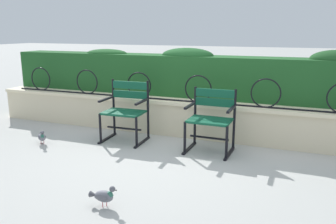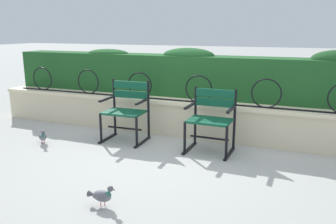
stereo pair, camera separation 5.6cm
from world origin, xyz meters
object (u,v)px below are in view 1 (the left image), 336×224
object	(u,v)px
pigeon_near_chairs	(104,196)
pigeon_far_side	(42,137)
park_chair_right	(211,118)
park_chair_left	(126,109)

from	to	relation	value
pigeon_near_chairs	pigeon_far_side	size ratio (longest dim) A/B	1.21
park_chair_right	pigeon_near_chairs	distance (m)	2.00
park_chair_left	pigeon_near_chairs	distance (m)	2.07
park_chair_left	pigeon_near_chairs	bearing A→B (deg)	-67.95
park_chair_right	pigeon_near_chairs	xyz separation A→B (m)	(-0.53, -1.90, -0.35)
park_chair_left	pigeon_far_side	xyz separation A→B (m)	(-1.05, -0.63, -0.36)
park_chair_right	pigeon_far_side	world-z (taller)	park_chair_right
park_chair_right	pigeon_far_side	xyz separation A→B (m)	(-2.35, -0.64, -0.35)
park_chair_left	park_chair_right	distance (m)	1.30
park_chair_left	park_chair_right	size ratio (longest dim) A/B	1.05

